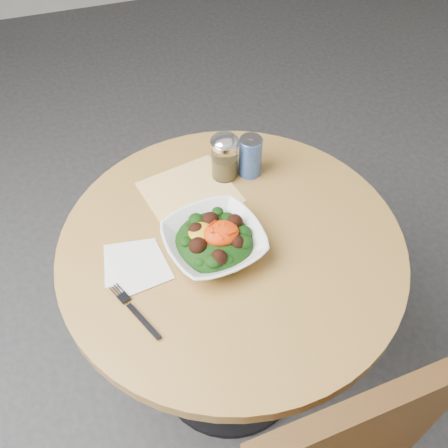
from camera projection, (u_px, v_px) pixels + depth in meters
name	position (u px, v px, depth m)	size (l,w,h in m)	color
ground	(229.00, 367.00, 1.86)	(6.00, 6.00, 0.00)	#2B2B2D
table	(231.00, 284.00, 1.44)	(0.90, 0.90, 0.75)	black
cloth_napkin	(190.00, 192.00, 1.40)	(0.24, 0.22, 0.00)	orange
paper_napkins	(136.00, 265.00, 1.24)	(0.17, 0.18, 0.00)	silver
salad_bowl	(214.00, 241.00, 1.25)	(0.28, 0.28, 0.09)	white
fork	(133.00, 309.00, 1.15)	(0.09, 0.18, 0.00)	black
spice_shaker	(225.00, 157.00, 1.40)	(0.08, 0.08, 0.14)	silver
beverage_can	(250.00, 156.00, 1.41)	(0.07, 0.07, 0.13)	navy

